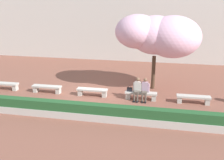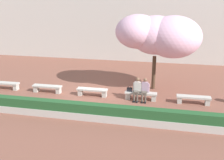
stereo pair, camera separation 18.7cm
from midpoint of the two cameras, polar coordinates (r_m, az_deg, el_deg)
ground_plane at (r=15.49m, az=-4.65°, el=-3.50°), size 100.00×100.00×0.00m
building_facade at (r=25.54m, az=2.36°, el=15.32°), size 28.00×4.00×9.17m
stone_bench_west_end at (r=17.79m, az=-22.64°, el=-1.01°), size 1.80×0.44×0.45m
stone_bench_near_west at (r=16.38m, az=-14.32°, el=-1.69°), size 1.80×0.44×0.45m
stone_bench_center at (r=15.39m, az=-4.67°, el=-2.44°), size 1.80×0.44×0.45m
stone_bench_near_east at (r=14.88m, az=5.97°, el=-3.18°), size 1.80×0.44×0.45m
stone_bench_east_end at (r=14.91m, az=16.97°, el=-3.84°), size 1.80×0.44×0.45m
person_seated_left at (r=14.71m, az=5.17°, el=-1.76°), size 0.51×0.71×1.29m
person_seated_right at (r=14.68m, az=6.79°, el=-1.86°), size 0.51×0.69×1.29m
handbag at (r=14.87m, az=3.49°, el=-2.00°), size 0.30×0.15×0.34m
cherry_tree_main at (r=16.00m, az=9.66°, el=9.65°), size 5.07×3.46×4.62m
planter_hedge_foreground at (r=12.69m, az=-8.47°, el=-6.61°), size 15.28×0.50×0.80m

